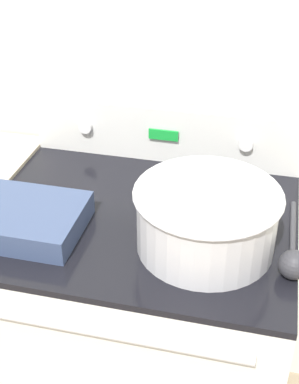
# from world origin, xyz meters

# --- Properties ---
(kitchen_wall) EXTENTS (8.00, 0.05, 2.50)m
(kitchen_wall) POSITION_xyz_m (0.00, 0.71, 1.25)
(kitchen_wall) COLOR silver
(kitchen_wall) RESTS_ON ground_plane
(stove_range) EXTENTS (0.82, 0.70, 0.91)m
(stove_range) POSITION_xyz_m (0.00, 0.34, 0.46)
(stove_range) COLOR silver
(stove_range) RESTS_ON ground_plane
(control_panel) EXTENTS (0.82, 0.07, 0.17)m
(control_panel) POSITION_xyz_m (0.00, 0.65, 1.00)
(control_panel) COLOR silver
(control_panel) RESTS_ON stove_range
(mixing_bowl) EXTENTS (0.35, 0.35, 0.16)m
(mixing_bowl) POSITION_xyz_m (0.19, 0.24, 1.00)
(mixing_bowl) COLOR silver
(mixing_bowl) RESTS_ON stove_range
(casserole_dish) EXTENTS (0.27, 0.23, 0.06)m
(casserole_dish) POSITION_xyz_m (-0.25, 0.20, 0.95)
(casserole_dish) COLOR #38476B
(casserole_dish) RESTS_ON stove_range
(ladle) EXTENTS (0.07, 0.33, 0.07)m
(ladle) POSITION_xyz_m (0.39, 0.20, 0.95)
(ladle) COLOR #333338
(ladle) RESTS_ON stove_range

